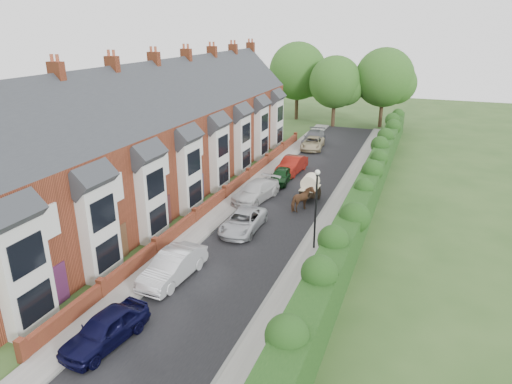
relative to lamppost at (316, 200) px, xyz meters
The scene contains 23 objects.
ground 6.20m from the lamppost, 130.36° to the right, with size 140.00×140.00×0.00m, color #2D4C1E.
road 8.66m from the lamppost, 119.12° to the left, with size 6.00×58.00×0.02m, color black.
pavement_hedge_side 7.71m from the lamppost, 88.36° to the left, with size 2.20×58.00×0.12m, color gray.
pavement_house_side 10.93m from the lamppost, 137.91° to the left, with size 1.70×58.00×0.12m, color gray.
kerb_hedge_side 7.76m from the lamppost, 96.92° to the left, with size 0.18×58.00×0.13m, color gray.
kerb_house_side 10.38m from the lamppost, 134.79° to the left, with size 0.18×58.00×0.13m, color gray.
hedge 7.47m from the lamppost, 74.05° to the left, with size 2.10×58.00×2.85m.
terrace_row 15.52m from the lamppost, 157.25° to the left, with size 9.05×40.50×11.50m.
garden_wall_row 10.98m from the lamppost, 145.56° to the left, with size 0.35×40.35×1.10m.
lamppost is the anchor object (origin of this frame).
tree_far_left 36.66m from the lamppost, 99.53° to the left, with size 7.14×6.80×9.29m.
tree_far_right 38.20m from the lamppost, 90.02° to the left, with size 7.98×7.60×10.31m.
tree_far_back 41.01m from the lamppost, 107.06° to the left, with size 8.40×8.00×10.82m.
car_navy 13.61m from the lamppost, 118.05° to the right, with size 1.71×4.26×1.45m, color black.
car_silver_a 9.14m from the lamppost, 135.91° to the right, with size 1.65×4.73×1.56m, color silver.
car_silver_b 5.85m from the lamppost, 168.97° to the left, with size 2.17×4.71×1.31m, color #ABADB2.
car_white 9.51m from the lamppost, 133.89° to the left, with size 2.07×5.10×1.48m, color silver.
car_green 12.90m from the lamppost, 117.17° to the left, with size 1.57×3.89×1.33m, color black.
car_red 15.50m from the lamppost, 111.80° to the left, with size 1.63×4.67×1.54m, color maroon.
car_beige 24.31m from the lamppost, 104.43° to the left, with size 2.20×4.77×1.33m, color tan.
car_grey 26.32m from the lamppost, 104.14° to the left, with size 2.17×5.34×1.55m, color #56585D.
horse 6.67m from the lamppost, 112.17° to the left, with size 0.94×2.06×1.74m, color brown.
horse_cart 8.56m from the lamppost, 106.38° to the left, with size 1.36×3.00×2.16m.
Camera 1 is at (9.03, -20.79, 13.11)m, focal length 32.00 mm.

